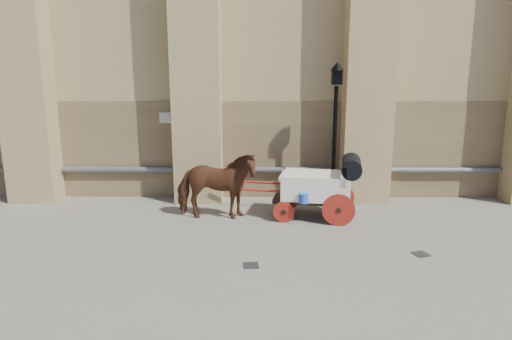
{
  "coord_description": "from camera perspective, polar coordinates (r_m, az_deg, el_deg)",
  "views": [
    {
      "loc": [
        0.83,
        -9.88,
        3.96
      ],
      "look_at": [
        0.74,
        1.92,
        1.33
      ],
      "focal_mm": 32.0,
      "sensor_mm": 36.0,
      "label": 1
    }
  ],
  "objects": [
    {
      "name": "drain_grate_near",
      "position": [
        9.57,
        -0.64,
        -11.83
      ],
      "size": [
        0.35,
        0.35,
        0.01
      ],
      "primitive_type": "cube",
      "rotation": [
        0.0,
        0.0,
        0.08
      ],
      "color": "black",
      "rests_on": "ground"
    },
    {
      "name": "street_lamp",
      "position": [
        13.11,
        9.82,
        4.72
      ],
      "size": [
        0.39,
        0.39,
        4.14
      ],
      "color": "black",
      "rests_on": "ground"
    },
    {
      "name": "horse",
      "position": [
        12.17,
        -5.04,
        -1.97
      ],
      "size": [
        2.19,
        1.04,
        1.83
      ],
      "primitive_type": "imported",
      "rotation": [
        0.0,
        0.0,
        1.54
      ],
      "color": "brown",
      "rests_on": "ground"
    },
    {
      "name": "carriage",
      "position": [
        12.32,
        8.18,
        -1.81
      ],
      "size": [
        4.06,
        1.73,
        1.72
      ],
      "rotation": [
        0.0,
        0.0,
        -0.18
      ],
      "color": "black",
      "rests_on": "ground"
    },
    {
      "name": "ground",
      "position": [
        10.68,
        -4.12,
        -9.24
      ],
      "size": [
        90.0,
        90.0,
        0.0
      ],
      "primitive_type": "plane",
      "color": "slate",
      "rests_on": "ground"
    },
    {
      "name": "drain_grate_far",
      "position": [
        10.72,
        19.91,
        -9.86
      ],
      "size": [
        0.41,
        0.41,
        0.01
      ],
      "primitive_type": "cube",
      "rotation": [
        0.0,
        0.0,
        0.33
      ],
      "color": "black",
      "rests_on": "ground"
    }
  ]
}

